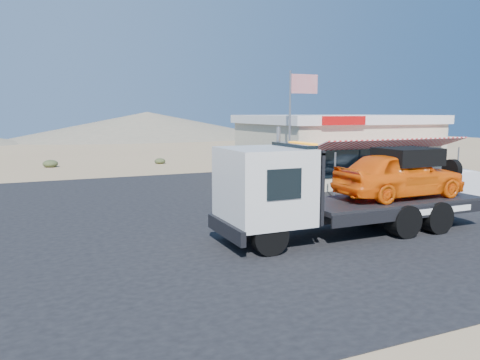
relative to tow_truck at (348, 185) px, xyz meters
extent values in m
plane|color=#9E815A|center=(-3.03, 2.37, -1.68)|extent=(120.00, 120.00, 0.00)
cube|color=black|center=(-1.03, 5.37, -1.67)|extent=(32.00, 24.00, 0.02)
cylinder|color=black|center=(-3.49, -1.09, -1.12)|extent=(1.09, 0.33, 1.09)
cylinder|color=black|center=(-3.49, 1.09, -1.12)|extent=(1.09, 0.33, 1.09)
cylinder|color=black|center=(1.41, -1.09, -1.12)|extent=(1.09, 0.60, 1.09)
cylinder|color=black|center=(1.41, 1.09, -1.12)|extent=(1.09, 0.60, 1.09)
cylinder|color=black|center=(2.82, -1.09, -1.12)|extent=(1.09, 0.60, 1.09)
cylinder|color=black|center=(2.82, 1.09, -1.12)|extent=(1.09, 0.60, 1.09)
cube|color=black|center=(0.54, 0.00, -0.95)|extent=(8.91, 1.09, 0.33)
cube|color=silver|center=(-3.16, 0.00, 0.19)|extent=(2.39, 2.55, 2.28)
cube|color=black|center=(-2.13, 0.00, 0.95)|extent=(0.38, 2.17, 0.98)
cube|color=black|center=(-1.80, 0.00, 0.13)|extent=(0.11, 2.39, 2.17)
cube|color=orange|center=(-1.80, 0.00, 1.38)|extent=(0.27, 1.30, 0.16)
cube|color=black|center=(1.73, 0.00, -0.66)|extent=(6.52, 2.50, 0.16)
imported|color=#FF600A|center=(2.17, 0.00, 0.24)|extent=(4.79, 1.93, 1.63)
cube|color=black|center=(2.49, 0.00, 0.86)|extent=(1.96, 1.63, 0.60)
imported|color=silver|center=(9.28, 3.19, -0.96)|extent=(4.47, 2.41, 1.40)
cube|color=#C1B592|center=(7.47, 11.37, 0.04)|extent=(10.00, 8.00, 3.40)
cube|color=white|center=(7.47, 11.37, 1.99)|extent=(10.40, 8.40, 0.50)
cube|color=red|center=(4.97, 7.11, 1.99)|extent=(2.60, 0.12, 0.45)
cube|color=black|center=(7.47, 7.35, -0.16)|extent=(7.00, 0.06, 1.60)
cube|color=red|center=(7.47, 6.47, 0.79)|extent=(9.00, 1.73, 0.61)
cylinder|color=#99999E|center=(3.47, 5.67, -0.56)|extent=(0.08, 0.08, 2.20)
cylinder|color=#99999E|center=(7.47, 5.67, -0.56)|extent=(0.08, 0.08, 2.20)
cylinder|color=#99999E|center=(11.47, 5.67, -0.56)|extent=(0.08, 0.08, 2.20)
cylinder|color=#99999E|center=(1.67, 6.87, 1.34)|extent=(0.10, 0.10, 6.00)
cube|color=#B20C14|center=(2.42, 6.87, 3.74)|extent=(1.50, 0.02, 0.90)
ellipsoid|color=#2D3A1F|center=(-8.44, 25.17, -1.38)|extent=(1.10, 1.10, 0.59)
ellipsoid|color=#2D3A1F|center=(-0.28, 24.24, -1.44)|extent=(0.88, 0.88, 0.47)
cone|color=#726B59|center=(6.97, 60.37, 0.42)|extent=(44.00, 44.00, 4.20)
cone|color=#726B59|center=(36.97, 56.37, -0.18)|extent=(32.00, 32.00, 3.00)
camera|label=1|loc=(-9.50, -12.58, 2.38)|focal=35.00mm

